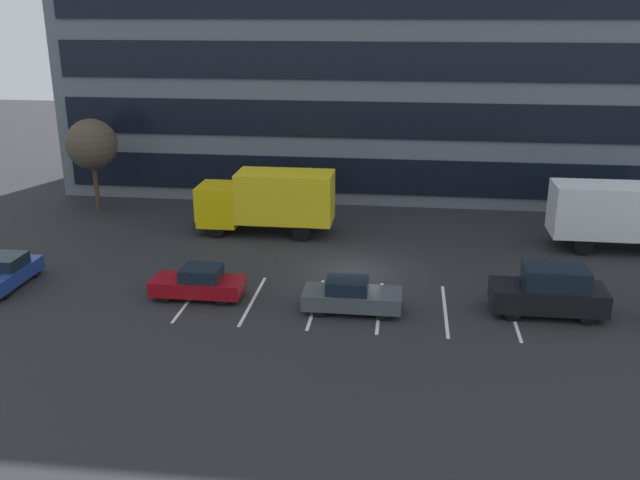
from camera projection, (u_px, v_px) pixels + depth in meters
ground_plane at (355, 272)px, 33.80m from camera, size 120.00×120.00×0.00m
office_building at (378, 30)px, 47.21m from camera, size 41.87×12.24×21.60m
lot_markings at (347, 305)px, 29.97m from camera, size 14.14×5.40×0.01m
box_truck_blue at (622, 214)px, 36.19m from camera, size 7.66×2.54×3.55m
box_truck_yellow_all at (268, 199)px, 38.84m from camera, size 7.78×2.58×3.61m
sedan_maroon at (199, 283)px, 30.58m from camera, size 4.05×1.70×1.45m
suv_black at (550, 291)px, 28.81m from camera, size 4.69×1.99×2.12m
sedan_navy at (6, 272)px, 31.83m from camera, size 1.68×4.02×1.44m
sedan_charcoal at (351, 296)px, 29.21m from camera, size 4.16×1.74×1.49m
bare_tree at (92, 144)px, 42.47m from camera, size 3.13×3.13×5.86m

